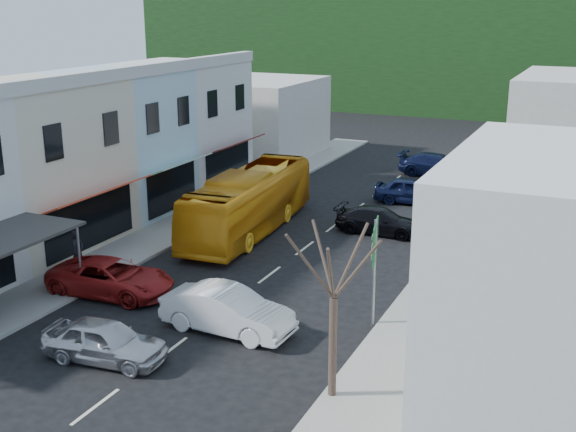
% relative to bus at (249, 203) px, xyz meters
% --- Properties ---
extents(ground, '(120.00, 120.00, 0.00)m').
position_rel_bus_xyz_m(ground, '(3.73, -9.28, -1.55)').
color(ground, black).
rests_on(ground, ground).
extents(sidewalk_left, '(3.00, 52.00, 0.15)m').
position_rel_bus_xyz_m(sidewalk_left, '(-3.77, 0.72, -1.48)').
color(sidewalk_left, gray).
rests_on(sidewalk_left, ground).
extents(sidewalk_right, '(3.00, 52.00, 0.15)m').
position_rel_bus_xyz_m(sidewalk_right, '(11.23, 0.72, -1.48)').
color(sidewalk_right, gray).
rests_on(sidewalk_right, ground).
extents(shopfront_row, '(8.25, 30.00, 8.00)m').
position_rel_bus_xyz_m(shopfront_row, '(-8.77, -4.28, 2.45)').
color(shopfront_row, silver).
rests_on(shopfront_row, ground).
extents(distant_block_left, '(8.00, 10.00, 6.00)m').
position_rel_bus_xyz_m(distant_block_left, '(-8.27, 17.72, 1.45)').
color(distant_block_left, '#B7B2A8').
rests_on(distant_block_left, ground).
extents(hillside, '(80.00, 26.00, 14.00)m').
position_rel_bus_xyz_m(hillside, '(2.27, 55.82, 5.18)').
color(hillside, black).
rests_on(hillside, ground).
extents(bus, '(3.34, 11.75, 3.10)m').
position_rel_bus_xyz_m(bus, '(0.00, 0.00, 0.00)').
color(bus, orange).
rests_on(bus, ground).
extents(car_silver, '(4.56, 2.24, 1.40)m').
position_rel_bus_xyz_m(car_silver, '(2.17, -14.77, -0.85)').
color(car_silver, silver).
rests_on(car_silver, ground).
extents(car_white, '(4.48, 2.01, 1.40)m').
position_rel_bus_xyz_m(car_white, '(4.83, -11.08, -0.85)').
color(car_white, silver).
rests_on(car_white, ground).
extents(car_red, '(4.73, 2.23, 1.40)m').
position_rel_bus_xyz_m(car_red, '(-1.27, -9.97, -0.85)').
color(car_red, maroon).
rests_on(car_red, ground).
extents(car_black_near, '(4.51, 1.85, 1.40)m').
position_rel_bus_xyz_m(car_black_near, '(6.34, 2.58, -0.85)').
color(car_black_near, black).
rests_on(car_black_near, ground).
extents(car_navy_mid, '(4.58, 2.30, 1.40)m').
position_rel_bus_xyz_m(car_navy_mid, '(6.38, 9.03, -0.85)').
color(car_navy_mid, black).
rests_on(car_navy_mid, ground).
extents(car_navy_far, '(4.56, 2.00, 1.40)m').
position_rel_bus_xyz_m(car_navy_far, '(6.07, 16.74, -0.85)').
color(car_navy_far, black).
rests_on(car_navy_far, ground).
extents(pedestrian_left, '(0.47, 0.65, 1.70)m').
position_rel_bus_xyz_m(pedestrian_left, '(-4.07, -8.67, -0.55)').
color(pedestrian_left, black).
rests_on(pedestrian_left, sidewalk_left).
extents(direction_sign, '(1.04, 1.97, 4.17)m').
position_rel_bus_xyz_m(direction_sign, '(9.55, -8.44, 0.53)').
color(direction_sign, '#0E541E').
rests_on(direction_sign, ground).
extents(street_tree, '(3.43, 3.43, 6.64)m').
position_rel_bus_xyz_m(street_tree, '(10.03, -13.90, 1.77)').
color(street_tree, '#35271F').
rests_on(street_tree, ground).
extents(traffic_signal, '(0.95, 1.25, 5.15)m').
position_rel_bus_xyz_m(traffic_signal, '(10.33, 22.10, 1.02)').
color(traffic_signal, black).
rests_on(traffic_signal, ground).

